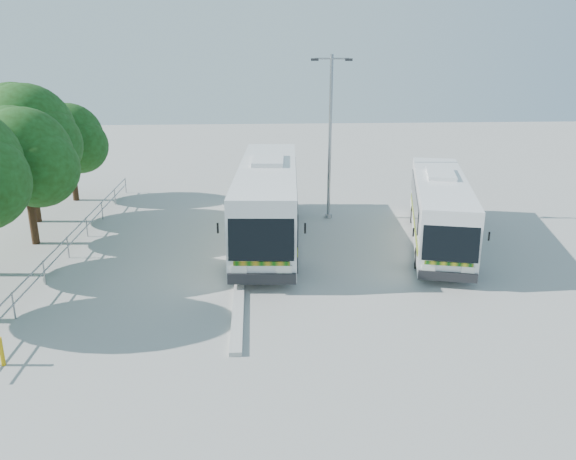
{
  "coord_description": "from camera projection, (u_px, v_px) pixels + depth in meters",
  "views": [
    {
      "loc": [
        -1.61,
        -21.12,
        8.92
      ],
      "look_at": [
        -0.27,
        1.0,
        1.77
      ],
      "focal_mm": 35.0,
      "sensor_mm": 36.0,
      "label": 1
    }
  ],
  "objects": [
    {
      "name": "bollard",
      "position": [
        1.0,
        351.0,
        16.48
      ],
      "size": [
        0.15,
        0.15,
        0.92
      ],
      "primitive_type": "cylinder",
      "rotation": [
        0.0,
        0.0,
        0.17
      ],
      "color": "#CA980B",
      "rests_on": "ground"
    },
    {
      "name": "railing",
      "position": [
        74.0,
        235.0,
        25.89
      ],
      "size": [
        0.06,
        22.0,
        1.0
      ],
      "color": "gray",
      "rests_on": "ground"
    },
    {
      "name": "tree_far_e",
      "position": [
        70.0,
        137.0,
        33.6
      ],
      "size": [
        4.54,
        4.28,
        5.92
      ],
      "color": "#382314",
      "rests_on": "ground"
    },
    {
      "name": "coach_main",
      "position": [
        268.0,
        200.0,
        27.08
      ],
      "size": [
        3.52,
        13.29,
        3.65
      ],
      "rotation": [
        0.0,
        0.0,
        -0.06
      ],
      "color": "silver",
      "rests_on": "ground"
    },
    {
      "name": "tree_far_d",
      "position": [
        28.0,
        133.0,
        29.0
      ],
      "size": [
        5.62,
        5.3,
        7.33
      ],
      "color": "#382314",
      "rests_on": "ground"
    },
    {
      "name": "coach_adjacent",
      "position": [
        440.0,
        209.0,
        26.6
      ],
      "size": [
        4.85,
        11.46,
        3.12
      ],
      "rotation": [
        0.0,
        0.0,
        -0.24
      ],
      "color": "silver",
      "rests_on": "ground"
    },
    {
      "name": "tree_far_c",
      "position": [
        25.0,
        156.0,
        25.73
      ],
      "size": [
        4.97,
        4.69,
        6.49
      ],
      "color": "#382314",
      "rests_on": "ground"
    },
    {
      "name": "ground",
      "position": [
        296.0,
        279.0,
        22.89
      ],
      "size": [
        100.0,
        100.0,
        0.0
      ],
      "primitive_type": "plane",
      "color": "gray",
      "rests_on": "ground"
    },
    {
      "name": "kerb_divider",
      "position": [
        241.0,
        261.0,
        24.64
      ],
      "size": [
        0.4,
        16.0,
        0.15
      ],
      "primitive_type": "cube",
      "color": "#B2B2AD",
      "rests_on": "ground"
    },
    {
      "name": "lamppost",
      "position": [
        330.0,
        131.0,
        29.71
      ],
      "size": [
        2.11,
        0.61,
        8.69
      ],
      "rotation": [
        0.0,
        0.0,
        -0.2
      ],
      "color": "gray",
      "rests_on": "ground"
    }
  ]
}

